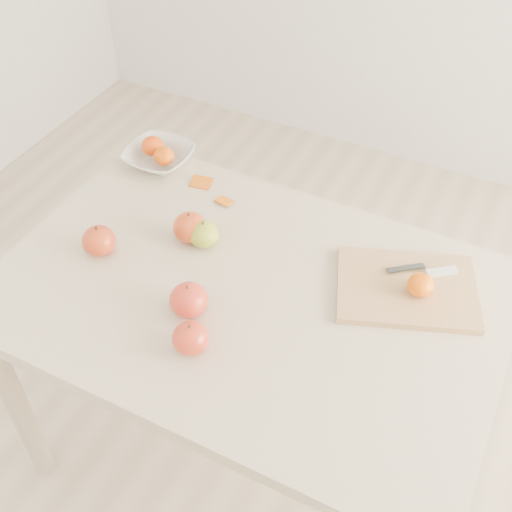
% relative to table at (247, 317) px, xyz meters
% --- Properties ---
extents(ground, '(3.50, 3.50, 0.00)m').
position_rel_table_xyz_m(ground, '(0.00, 0.00, -0.65)').
color(ground, '#C6B293').
rests_on(ground, ground).
extents(table, '(1.20, 0.80, 0.75)m').
position_rel_table_xyz_m(table, '(0.00, 0.00, 0.00)').
color(table, beige).
rests_on(table, ground).
extents(cutting_board, '(0.39, 0.34, 0.02)m').
position_rel_table_xyz_m(cutting_board, '(0.34, 0.17, 0.11)').
color(cutting_board, tan).
rests_on(cutting_board, table).
extents(board_tangerine, '(0.06, 0.06, 0.05)m').
position_rel_table_xyz_m(board_tangerine, '(0.37, 0.16, 0.14)').
color(board_tangerine, '#E55B08').
rests_on(board_tangerine, cutting_board).
extents(fruit_bowl, '(0.19, 0.19, 0.05)m').
position_rel_table_xyz_m(fruit_bowl, '(-0.46, 0.33, 0.12)').
color(fruit_bowl, silver).
rests_on(fruit_bowl, table).
extents(bowl_tangerine_near, '(0.07, 0.07, 0.06)m').
position_rel_table_xyz_m(bowl_tangerine_near, '(-0.49, 0.34, 0.15)').
color(bowl_tangerine_near, '#E03E07').
rests_on(bowl_tangerine_near, fruit_bowl).
extents(bowl_tangerine_far, '(0.06, 0.06, 0.05)m').
position_rel_table_xyz_m(bowl_tangerine_far, '(-0.43, 0.32, 0.14)').
color(bowl_tangerine_far, '#C75207').
rests_on(bowl_tangerine_far, fruit_bowl).
extents(orange_peel_a, '(0.07, 0.05, 0.01)m').
position_rel_table_xyz_m(orange_peel_a, '(-0.30, 0.30, 0.10)').
color(orange_peel_a, '#CD5A0E').
rests_on(orange_peel_a, table).
extents(orange_peel_b, '(0.05, 0.04, 0.01)m').
position_rel_table_xyz_m(orange_peel_b, '(-0.20, 0.26, 0.10)').
color(orange_peel_b, orange).
rests_on(orange_peel_b, table).
extents(paring_knife, '(0.16, 0.09, 0.01)m').
position_rel_table_xyz_m(paring_knife, '(0.39, 0.24, 0.12)').
color(paring_knife, white).
rests_on(paring_knife, cutting_board).
extents(apple_green, '(0.08, 0.08, 0.07)m').
position_rel_table_xyz_m(apple_green, '(-0.17, 0.09, 0.13)').
color(apple_green, olive).
rests_on(apple_green, table).
extents(apple_red_b, '(0.09, 0.09, 0.08)m').
position_rel_table_xyz_m(apple_red_b, '(-0.21, 0.09, 0.14)').
color(apple_red_b, maroon).
rests_on(apple_red_b, table).
extents(apple_red_e, '(0.09, 0.09, 0.08)m').
position_rel_table_xyz_m(apple_red_e, '(-0.09, -0.12, 0.14)').
color(apple_red_e, maroon).
rests_on(apple_red_e, table).
extents(apple_red_c, '(0.08, 0.08, 0.07)m').
position_rel_table_xyz_m(apple_red_c, '(-0.03, -0.21, 0.14)').
color(apple_red_c, '#A2201D').
rests_on(apple_red_c, table).
extents(apple_red_d, '(0.08, 0.08, 0.08)m').
position_rel_table_xyz_m(apple_red_d, '(-0.39, -0.05, 0.14)').
color(apple_red_d, '#990208').
rests_on(apple_red_d, table).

